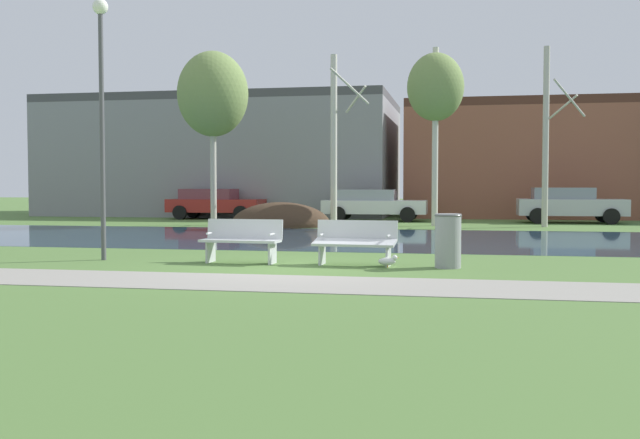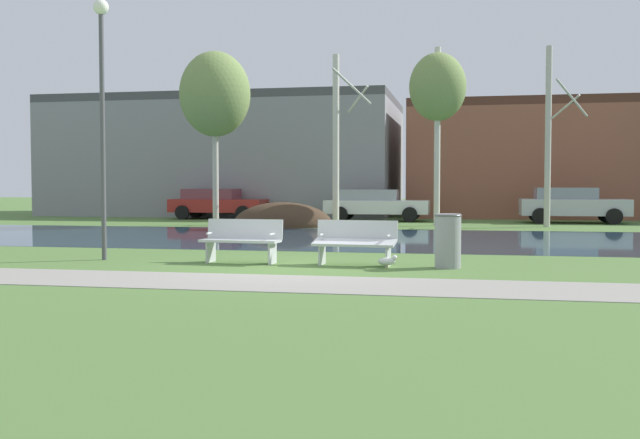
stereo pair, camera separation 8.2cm
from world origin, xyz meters
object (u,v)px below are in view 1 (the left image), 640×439
trash_bin (448,240)px  parked_sedan_second_white (373,204)px  streetlamp (101,87)px  bench_left (242,239)px  bench_right (355,241)px  parked_hatch_third_silver (569,204)px  seagull (388,261)px  parked_van_nearest_red (214,203)px

trash_bin → parked_sedan_second_white: (-3.51, 17.66, 0.20)m
streetlamp → bench_left: bearing=-0.3°
bench_right → parked_sedan_second_white: size_ratio=0.37×
streetlamp → parked_hatch_third_silver: (11.66, 17.31, -2.81)m
streetlamp → parked_sedan_second_white: size_ratio=1.21×
seagull → parked_hatch_third_silver: (5.70, 17.64, 0.64)m
seagull → streetlamp: 6.89m
trash_bin → parked_van_nearest_red: parked_van_nearest_red is taller
bench_left → trash_bin: (4.07, -0.11, 0.06)m
bench_left → bench_right: bearing=0.0°
parked_van_nearest_red → parked_hatch_third_silver: (15.46, -0.70, 0.03)m
parked_hatch_third_silver → trash_bin: bearing=-104.8°
parked_sedan_second_white → parked_hatch_third_silver: parked_hatch_third_silver is taller
parked_van_nearest_red → parked_hatch_third_silver: size_ratio=1.02×
trash_bin → seagull: bearing=-169.5°
parked_sedan_second_white → parked_hatch_third_silver: size_ratio=1.05×
streetlamp → parked_sedan_second_white: bearing=78.6°
seagull → parked_hatch_third_silver: parked_hatch_third_silver is taller
trash_bin → parked_sedan_second_white: bearing=101.3°
bench_left → seagull: bearing=-6.0°
bench_left → parked_van_nearest_red: parked_van_nearest_red is taller
streetlamp → parked_van_nearest_red: bearing=101.9°
trash_bin → parked_sedan_second_white: 18.01m
trash_bin → bench_left: bearing=178.5°
parked_sedan_second_white → parked_hatch_third_silver: (8.11, -0.22, 0.04)m
parked_van_nearest_red → parked_hatch_third_silver: bearing=-2.6°
seagull → parked_sedan_second_white: parked_sedan_second_white is taller
parked_van_nearest_red → bench_left: bearing=-69.4°
bench_right → streetlamp: (-5.29, 0.02, 3.11)m
seagull → parked_van_nearest_red: (-9.76, 18.34, 0.61)m
streetlamp → bench_right: bearing=-0.2°
bench_left → bench_right: same height
bench_left → parked_hatch_third_silver: size_ratio=0.38×
parked_sedan_second_white → seagull: bearing=-82.3°
bench_right → streetlamp: size_ratio=0.30×
bench_right → parked_van_nearest_red: parked_van_nearest_red is taller
parked_hatch_third_silver → parked_van_nearest_red: bearing=177.4°
bench_left → seagull: 3.00m
bench_right → trash_bin: (1.78, -0.11, 0.06)m
bench_right → parked_sedan_second_white: parked_sedan_second_white is taller
parked_van_nearest_red → seagull: bearing=-62.0°
seagull → parked_van_nearest_red: bearing=118.0°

